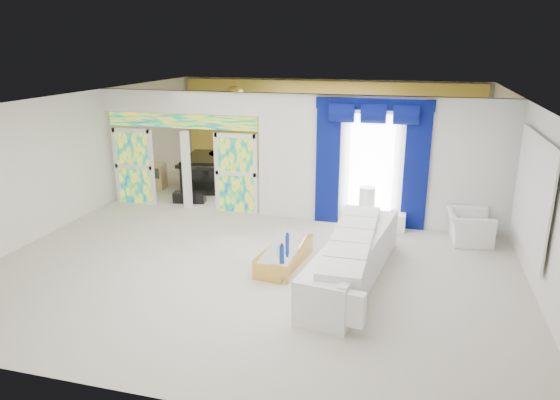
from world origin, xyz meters
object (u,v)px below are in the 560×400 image
(white_sofa, at_px, (353,260))
(console_table, at_px, (379,221))
(coffee_table, at_px, (285,255))
(grand_piano, at_px, (212,171))
(armchair, at_px, (469,227))

(white_sofa, height_order, console_table, white_sofa)
(coffee_table, relative_size, grand_piano, 0.91)
(armchair, bearing_deg, coffee_table, 117.24)
(coffee_table, distance_m, armchair, 4.15)
(white_sofa, xyz_separation_m, grand_piano, (-4.84, 5.14, 0.10))
(coffee_table, xyz_separation_m, console_table, (1.60, 2.49, 0.01))
(console_table, bearing_deg, white_sofa, -95.18)
(coffee_table, xyz_separation_m, armchair, (3.52, 2.19, 0.15))
(coffee_table, height_order, console_table, console_table)
(white_sofa, relative_size, console_table, 3.27)
(white_sofa, bearing_deg, console_table, 93.06)
(coffee_table, bearing_deg, console_table, 57.23)
(grand_piano, bearing_deg, white_sofa, -56.95)
(coffee_table, height_order, grand_piano, grand_piano)
(white_sofa, distance_m, grand_piano, 7.06)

